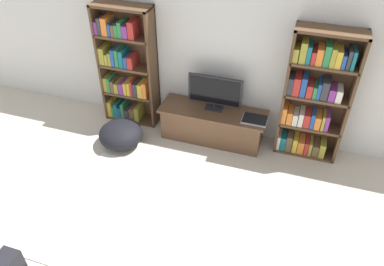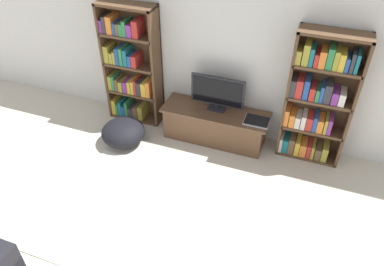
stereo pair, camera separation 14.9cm
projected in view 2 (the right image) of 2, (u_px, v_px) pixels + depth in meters
name	position (u px, v px, depth m)	size (l,w,h in m)	color
wall_back	(221.00, 47.00, 4.91)	(8.80, 0.06, 2.60)	silver
bookshelf_left	(131.00, 67.00, 5.40)	(0.82, 0.30, 1.78)	#513823
bookshelf_right	(317.00, 100.00, 4.68)	(0.82, 0.30, 1.78)	#513823
tv_stand	(215.00, 125.00, 5.32)	(1.49, 0.50, 0.48)	brown
television	(218.00, 93.00, 5.05)	(0.75, 0.16, 0.50)	black
laptop	(257.00, 121.00, 4.96)	(0.33, 0.26, 0.03)	#B7B7BC
area_rug	(152.00, 219.00, 4.29)	(2.26, 1.74, 0.02)	beige
beanbag_ottoman	(123.00, 132.00, 5.29)	(0.61, 0.61, 0.35)	black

